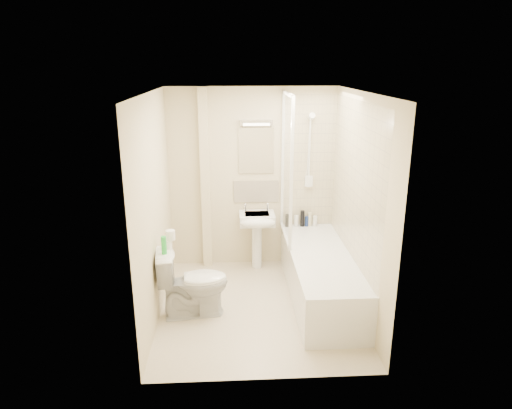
{
  "coord_description": "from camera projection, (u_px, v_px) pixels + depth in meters",
  "views": [
    {
      "loc": [
        -0.29,
        -4.63,
        2.69
      ],
      "look_at": [
        -0.01,
        0.2,
        1.17
      ],
      "focal_mm": 32.0,
      "sensor_mm": 36.0,
      "label": 1
    }
  ],
  "objects": [
    {
      "name": "bottle_white_b",
      "position": [
        315.0,
        221.0,
        6.2
      ],
      "size": [
        0.06,
        0.06,
        0.14
      ],
      "primitive_type": "cylinder",
      "color": "white",
      "rests_on": "bathtub"
    },
    {
      "name": "splashback",
      "position": [
        256.0,
        191.0,
        6.11
      ],
      "size": [
        0.6,
        0.02,
        0.3
      ],
      "primitive_type": "cube",
      "color": "beige",
      "rests_on": "wall_back"
    },
    {
      "name": "shower_fixture",
      "position": [
        310.0,
        154.0,
        5.95
      ],
      "size": [
        0.1,
        0.16,
        0.99
      ],
      "color": "white",
      "rests_on": "wall_back"
    },
    {
      "name": "toilet",
      "position": [
        193.0,
        282.0,
        4.98
      ],
      "size": [
        0.63,
        0.87,
        0.77
      ],
      "primitive_type": "imported",
      "rotation": [
        0.0,
        0.0,
        1.7
      ],
      "color": "white",
      "rests_on": "ground"
    },
    {
      "name": "shower_screen",
      "position": [
        287.0,
        168.0,
        5.58
      ],
      "size": [
        0.04,
        0.92,
        1.8
      ],
      "color": "white",
      "rests_on": "bathtub"
    },
    {
      "name": "pipe_boxing",
      "position": [
        205.0,
        181.0,
        5.97
      ],
      "size": [
        0.12,
        0.12,
        2.4
      ],
      "primitive_type": "cube",
      "color": "beige",
      "rests_on": "ground"
    },
    {
      "name": "bottle_white_a",
      "position": [
        296.0,
        221.0,
        6.18
      ],
      "size": [
        0.06,
        0.06,
        0.16
      ],
      "primitive_type": "cylinder",
      "color": "white",
      "rests_on": "bathtub"
    },
    {
      "name": "green_bottle",
      "position": [
        164.0,
        245.0,
        4.73
      ],
      "size": [
        0.05,
        0.05,
        0.19
      ],
      "primitive_type": "cylinder",
      "color": "green",
      "rests_on": "toilet"
    },
    {
      "name": "tile_back",
      "position": [
        309.0,
        162.0,
        6.03
      ],
      "size": [
        0.7,
        0.01,
        1.75
      ],
      "primitive_type": "cube",
      "color": "beige",
      "rests_on": "wall_back"
    },
    {
      "name": "wall_right",
      "position": [
        359.0,
        206.0,
        4.93
      ],
      "size": [
        0.02,
        2.5,
        2.4
      ],
      "primitive_type": "cube",
      "color": "beige",
      "rests_on": "ground"
    },
    {
      "name": "wall_back",
      "position": [
        252.0,
        179.0,
        6.06
      ],
      "size": [
        2.2,
        0.02,
        2.4
      ],
      "primitive_type": "cube",
      "color": "beige",
      "rests_on": "ground"
    },
    {
      "name": "bottle_blue",
      "position": [
        307.0,
        221.0,
        6.19
      ],
      "size": [
        0.05,
        0.05,
        0.14
      ],
      "primitive_type": "cylinder",
      "color": "navy",
      "rests_on": "bathtub"
    },
    {
      "name": "bottle_black_a",
      "position": [
        287.0,
        220.0,
        6.17
      ],
      "size": [
        0.06,
        0.06,
        0.17
      ],
      "primitive_type": "cylinder",
      "color": "black",
      "rests_on": "bathtub"
    },
    {
      "name": "wall_left",
      "position": [
        154.0,
        209.0,
        4.81
      ],
      "size": [
        0.02,
        2.5,
        2.4
      ],
      "primitive_type": "cube",
      "color": "beige",
      "rests_on": "ground"
    },
    {
      "name": "toilet_roll_lower",
      "position": [
        167.0,
        244.0,
        4.89
      ],
      "size": [
        0.1,
        0.1,
        0.1
      ],
      "primitive_type": "cylinder",
      "color": "white",
      "rests_on": "toilet"
    },
    {
      "name": "pedestal_sink",
      "position": [
        257.0,
        226.0,
        6.01
      ],
      "size": [
        0.46,
        0.44,
        0.89
      ],
      "color": "white",
      "rests_on": "ground"
    },
    {
      "name": "strip_light",
      "position": [
        256.0,
        123.0,
        5.81
      ],
      "size": [
        0.42,
        0.07,
        0.07
      ],
      "primitive_type": "cube",
      "color": "silver",
      "rests_on": "wall_back"
    },
    {
      "name": "ceiling",
      "position": [
        258.0,
        92.0,
        4.51
      ],
      "size": [
        2.2,
        2.5,
        0.02
      ],
      "primitive_type": "cube",
      "color": "white",
      "rests_on": "wall_back"
    },
    {
      "name": "bathtub",
      "position": [
        320.0,
        275.0,
        5.38
      ],
      "size": [
        0.7,
        2.1,
        0.55
      ],
      "color": "white",
      "rests_on": "ground"
    },
    {
      "name": "bottle_cream",
      "position": [
        310.0,
        219.0,
        6.19
      ],
      "size": [
        0.05,
        0.05,
        0.19
      ],
      "primitive_type": "cylinder",
      "color": "beige",
      "rests_on": "bathtub"
    },
    {
      "name": "tile_right",
      "position": [
        355.0,
        181.0,
        5.06
      ],
      "size": [
        0.01,
        2.1,
        1.75
      ],
      "primitive_type": "cube",
      "color": "beige",
      "rests_on": "wall_right"
    },
    {
      "name": "mirror",
      "position": [
        256.0,
        151.0,
        5.94
      ],
      "size": [
        0.46,
        0.01,
        0.6
      ],
      "primitive_type": "cube",
      "color": "white",
      "rests_on": "wall_back"
    },
    {
      "name": "floor",
      "position": [
        258.0,
        307.0,
        5.23
      ],
      "size": [
        2.5,
        2.5,
        0.0
      ],
      "primitive_type": "plane",
      "color": "beige",
      "rests_on": "ground"
    },
    {
      "name": "toilet_roll_upper",
      "position": [
        170.0,
        235.0,
        4.87
      ],
      "size": [
        0.1,
        0.1,
        0.1
      ],
      "primitive_type": "cylinder",
      "color": "white",
      "rests_on": "toilet_roll_lower"
    },
    {
      "name": "bottle_black_b",
      "position": [
        302.0,
        219.0,
        6.18
      ],
      "size": [
        0.06,
        0.06,
        0.22
      ],
      "primitive_type": "cylinder",
      "color": "black",
      "rests_on": "bathtub"
    }
  ]
}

